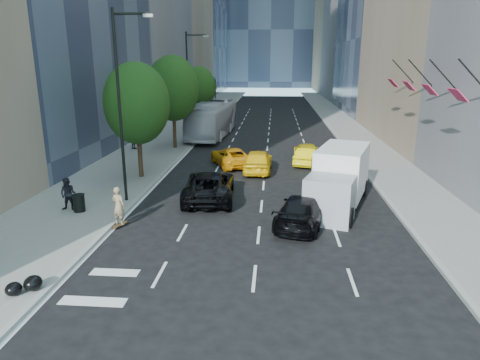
# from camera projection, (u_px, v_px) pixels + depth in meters

# --- Properties ---
(ground) EXTENTS (160.00, 160.00, 0.00)m
(ground) POSITION_uv_depth(u_px,v_px,m) (237.00, 234.00, 19.42)
(ground) COLOR black
(ground) RESTS_ON ground
(sidewalk_left) EXTENTS (6.00, 120.00, 0.15)m
(sidewalk_left) POSITION_uv_depth(u_px,v_px,m) (182.00, 129.00, 48.91)
(sidewalk_left) COLOR slate
(sidewalk_left) RESTS_ON ground
(sidewalk_right) EXTENTS (4.00, 120.00, 0.15)m
(sidewalk_right) POSITION_uv_depth(u_px,v_px,m) (350.00, 131.00, 47.43)
(sidewalk_right) COLOR slate
(sidewalk_right) RESTS_ON ground
(lamp_near) EXTENTS (2.13, 0.22, 10.00)m
(lamp_near) POSITION_uv_depth(u_px,v_px,m) (122.00, 97.00, 22.19)
(lamp_near) COLOR black
(lamp_near) RESTS_ON sidewalk_left
(lamp_far) EXTENTS (2.13, 0.22, 10.00)m
(lamp_far) POSITION_uv_depth(u_px,v_px,m) (189.00, 81.00, 39.48)
(lamp_far) COLOR black
(lamp_far) RESTS_ON sidewalk_left
(tree_near) EXTENTS (4.20, 4.20, 7.46)m
(tree_near) POSITION_uv_depth(u_px,v_px,m) (137.00, 104.00, 27.29)
(tree_near) COLOR #321F13
(tree_near) RESTS_ON sidewalk_left
(tree_mid) EXTENTS (4.50, 4.50, 7.99)m
(tree_mid) POSITION_uv_depth(u_px,v_px,m) (173.00, 88.00, 36.80)
(tree_mid) COLOR #321F13
(tree_mid) RESTS_ON sidewalk_left
(tree_far) EXTENTS (3.90, 3.90, 6.92)m
(tree_far) POSITION_uv_depth(u_px,v_px,m) (199.00, 88.00, 49.46)
(tree_far) COLOR #321F13
(tree_far) RESTS_ON sidewalk_left
(traffic_signal) EXTENTS (2.48, 0.53, 5.20)m
(traffic_signal) POSITION_uv_depth(u_px,v_px,m) (215.00, 87.00, 57.19)
(traffic_signal) COLOR black
(traffic_signal) RESTS_ON sidewalk_left
(facade_flags) EXTENTS (1.85, 13.30, 2.05)m
(facade_flags) POSITION_uv_depth(u_px,v_px,m) (421.00, 85.00, 26.53)
(facade_flags) COLOR black
(facade_flags) RESTS_ON ground
(skateboarder) EXTENTS (0.78, 0.65, 1.85)m
(skateboarder) POSITION_uv_depth(u_px,v_px,m) (119.00, 208.00, 20.05)
(skateboarder) COLOR #827151
(skateboarder) RESTS_ON ground
(black_sedan_lincoln) EXTENTS (3.12, 6.01, 1.62)m
(black_sedan_lincoln) POSITION_uv_depth(u_px,v_px,m) (209.00, 185.00, 24.16)
(black_sedan_lincoln) COLOR black
(black_sedan_lincoln) RESTS_ON ground
(black_sedan_mercedes) EXTENTS (3.23, 5.40, 1.47)m
(black_sedan_mercedes) POSITION_uv_depth(u_px,v_px,m) (302.00, 210.00, 20.35)
(black_sedan_mercedes) COLOR black
(black_sedan_mercedes) RESTS_ON ground
(taxi_a) EXTENTS (1.99, 4.73, 1.60)m
(taxi_a) POSITION_uv_depth(u_px,v_px,m) (258.00, 161.00, 30.21)
(taxi_a) COLOR yellow
(taxi_a) RESTS_ON ground
(taxi_b) EXTENTS (2.44, 4.20, 1.31)m
(taxi_b) POSITION_uv_depth(u_px,v_px,m) (308.00, 156.00, 32.36)
(taxi_b) COLOR yellow
(taxi_b) RESTS_ON ground
(taxi_c) EXTENTS (4.00, 5.39, 1.36)m
(taxi_c) POSITION_uv_depth(u_px,v_px,m) (231.00, 157.00, 32.03)
(taxi_c) COLOR orange
(taxi_c) RESTS_ON ground
(taxi_d) EXTENTS (1.88, 4.62, 1.34)m
(taxi_d) POSITION_uv_depth(u_px,v_px,m) (307.00, 152.00, 33.80)
(taxi_d) COLOR #CFB80A
(taxi_d) RESTS_ON ground
(city_bus) EXTENTS (3.72, 12.90, 3.55)m
(city_bus) POSITION_uv_depth(u_px,v_px,m) (213.00, 119.00, 44.33)
(city_bus) COLOR silver
(city_bus) RESTS_ON ground
(box_truck) EXTENTS (4.24, 6.91, 3.12)m
(box_truck) POSITION_uv_depth(u_px,v_px,m) (339.00, 178.00, 22.71)
(box_truck) COLOR silver
(box_truck) RESTS_ON ground
(pedestrian_a) EXTENTS (0.85, 0.67, 1.72)m
(pedestrian_a) POSITION_uv_depth(u_px,v_px,m) (68.00, 194.00, 21.91)
(pedestrian_a) COLOR black
(pedestrian_a) RESTS_ON sidewalk_left
(pedestrian_b) EXTENTS (1.06, 0.85, 1.69)m
(pedestrian_b) POSITION_uv_depth(u_px,v_px,m) (134.00, 139.00, 37.26)
(pedestrian_b) COLOR black
(pedestrian_b) RESTS_ON sidewalk_left
(trash_can) EXTENTS (0.57, 0.57, 0.86)m
(trash_can) POSITION_uv_depth(u_px,v_px,m) (79.00, 203.00, 21.83)
(trash_can) COLOR black
(trash_can) RESTS_ON sidewalk_left
(garbage_bags) EXTENTS (1.01, 0.98, 0.50)m
(garbage_bags) POSITION_uv_depth(u_px,v_px,m) (25.00, 285.00, 14.22)
(garbage_bags) COLOR black
(garbage_bags) RESTS_ON sidewalk_left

